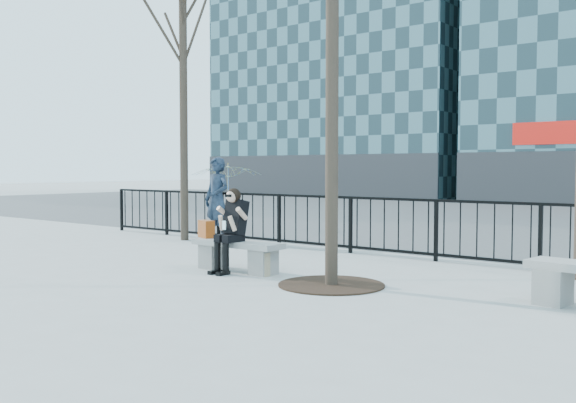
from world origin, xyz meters
The scene contains 12 objects.
ground centered at (0.00, 0.00, 0.00)m, with size 120.00×120.00×0.00m, color #9A9A95.
street_surface centered at (0.00, 15.00, 0.00)m, with size 60.00×23.00×0.01m, color #474747.
railing centered at (0.00, 3.00, 0.55)m, with size 14.00×0.06×1.10m.
building_left centered at (-15.00, 27.00, 11.30)m, with size 16.20×10.20×22.60m.
tree_left centered at (-4.00, 2.50, 4.86)m, with size 2.80×2.80×6.50m.
tree_grate centered at (1.90, -0.10, 0.01)m, with size 1.50×1.50×0.02m, color black.
bench_main centered at (0.00, 0.00, 0.30)m, with size 1.65×0.46×0.49m.
seated_woman centered at (0.00, -0.16, 0.67)m, with size 0.50×0.64×1.34m.
handbag centered at (-0.73, 0.02, 0.63)m, with size 0.35×0.17×0.29m, color #973F12.
shopping_bag centered at (0.53, -0.08, 0.18)m, with size 0.38×0.14×0.36m, color #C8B88D.
standing_man centered at (-3.25, 2.80, 0.95)m, with size 0.69×0.46×1.90m, color black.
vendor_umbrella centered at (-5.67, 5.61, 0.90)m, with size 1.96×2.00×1.80m, color yellow.
Camera 1 is at (7.00, -7.46, 1.65)m, focal length 40.00 mm.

